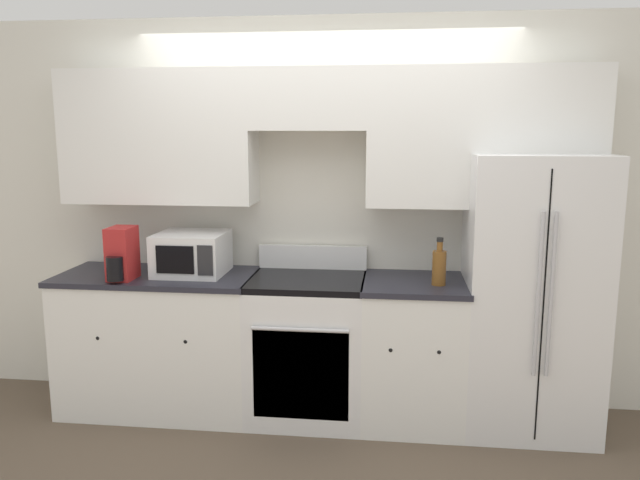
{
  "coord_description": "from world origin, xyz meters",
  "views": [
    {
      "loc": [
        0.46,
        -3.54,
        1.88
      ],
      "look_at": [
        0.0,
        0.31,
        1.18
      ],
      "focal_mm": 35.0,
      "sensor_mm": 36.0,
      "label": 1
    }
  ],
  "objects_px": {
    "microwave": "(192,253)",
    "bottle": "(439,266)",
    "refrigerator": "(530,293)",
    "oven_range": "(307,347)"
  },
  "relations": [
    {
      "from": "microwave",
      "to": "bottle",
      "type": "bearing_deg",
      "value": -4.17
    },
    {
      "from": "refrigerator",
      "to": "bottle",
      "type": "bearing_deg",
      "value": -167.66
    },
    {
      "from": "microwave",
      "to": "bottle",
      "type": "height_order",
      "value": "bottle"
    },
    {
      "from": "microwave",
      "to": "bottle",
      "type": "distance_m",
      "value": 1.6
    },
    {
      "from": "refrigerator",
      "to": "microwave",
      "type": "bearing_deg",
      "value": -179.77
    },
    {
      "from": "refrigerator",
      "to": "bottle",
      "type": "height_order",
      "value": "refrigerator"
    },
    {
      "from": "oven_range",
      "to": "bottle",
      "type": "height_order",
      "value": "bottle"
    },
    {
      "from": "microwave",
      "to": "bottle",
      "type": "xyz_separation_m",
      "value": [
        1.6,
        -0.12,
        -0.02
      ]
    },
    {
      "from": "oven_range",
      "to": "microwave",
      "type": "xyz_separation_m",
      "value": [
        -0.77,
        0.04,
        0.6
      ]
    },
    {
      "from": "bottle",
      "to": "microwave",
      "type": "bearing_deg",
      "value": 175.83
    }
  ]
}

